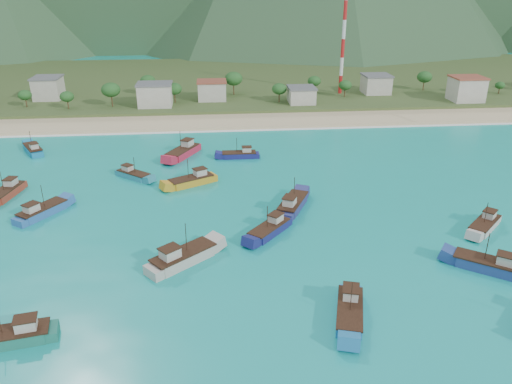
{
  "coord_description": "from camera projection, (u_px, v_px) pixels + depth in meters",
  "views": [
    {
      "loc": [
        -11.6,
        -68.64,
        40.91
      ],
      "look_at": [
        -3.57,
        18.0,
        3.0
      ],
      "focal_mm": 35.0,
      "sensor_mm": 36.0,
      "label": 1
    }
  ],
  "objects": [
    {
      "name": "boat_24",
      "position": [
        270.0,
        230.0,
        85.71
      ],
      "size": [
        8.79,
        9.52,
        5.92
      ],
      "rotation": [
        0.0,
        0.0,
        2.43
      ],
      "color": "navy",
      "rests_on": "ground"
    },
    {
      "name": "boat_25",
      "position": [
        240.0,
        155.0,
        121.49
      ],
      "size": [
        9.24,
        2.8,
        5.45
      ],
      "rotation": [
        0.0,
        0.0,
        1.56
      ],
      "color": "navy",
      "rests_on": "ground"
    },
    {
      "name": "boat_18",
      "position": [
        350.0,
        312.0,
        64.68
      ],
      "size": [
        5.99,
        11.12,
        6.3
      ],
      "rotation": [
        0.0,
        0.0,
        2.86
      ],
      "color": "#1F71AE",
      "rests_on": "ground"
    },
    {
      "name": "ground",
      "position": [
        288.0,
        253.0,
        79.98
      ],
      "size": [
        600.0,
        600.0,
        0.0
      ],
      "primitive_type": "plane",
      "color": "#0C898D",
      "rests_on": "ground"
    },
    {
      "name": "boat_5",
      "position": [
        182.0,
        258.0,
        76.76
      ],
      "size": [
        11.34,
        10.27,
        7.0
      ],
      "rotation": [
        0.0,
        0.0,
        5.41
      ],
      "color": "#B0AB9F",
      "rests_on": "ground"
    },
    {
      "name": "beach",
      "position": [
        249.0,
        121.0,
        152.1
      ],
      "size": [
        400.0,
        18.0,
        1.2
      ],
      "primitive_type": "cube",
      "color": "beige",
      "rests_on": "ground"
    },
    {
      "name": "boat_7",
      "position": [
        42.0,
        212.0,
        92.13
      ],
      "size": [
        8.48,
        10.37,
        6.18
      ],
      "rotation": [
        0.0,
        0.0,
        5.68
      ],
      "color": "#295FA5",
      "rests_on": "ground"
    },
    {
      "name": "boat_4",
      "position": [
        192.0,
        181.0,
        105.85
      ],
      "size": [
        10.83,
        7.84,
        6.28
      ],
      "rotation": [
        0.0,
        0.0,
        2.07
      ],
      "color": "#C68D1E",
      "rests_on": "ground"
    },
    {
      "name": "boat_19",
      "position": [
        133.0,
        175.0,
        109.41
      ],
      "size": [
        8.6,
        7.79,
        5.31
      ],
      "rotation": [
        0.0,
        0.0,
        4.02
      ],
      "color": "teal",
      "rests_on": "ground"
    },
    {
      "name": "surf_line",
      "position": [
        252.0,
        130.0,
        143.43
      ],
      "size": [
        400.0,
        2.5,
        0.08
      ],
      "primitive_type": "cube",
      "color": "white",
      "rests_on": "ground"
    },
    {
      "name": "land",
      "position": [
        238.0,
        82.0,
        207.78
      ],
      "size": [
        400.0,
        110.0,
        2.4
      ],
      "primitive_type": "cube",
      "color": "#385123",
      "rests_on": "ground"
    },
    {
      "name": "boat_11",
      "position": [
        292.0,
        205.0,
        94.61
      ],
      "size": [
        7.86,
        11.53,
        6.62
      ],
      "rotation": [
        0.0,
        0.0,
        5.83
      ],
      "color": "navy",
      "rests_on": "ground"
    },
    {
      "name": "village",
      "position": [
        261.0,
        90.0,
        170.1
      ],
      "size": [
        214.58,
        26.49,
        7.64
      ],
      "color": "beige",
      "rests_on": "ground"
    },
    {
      "name": "boat_12",
      "position": [
        183.0,
        152.0,
        122.54
      ],
      "size": [
        8.75,
        12.13,
        7.03
      ],
      "rotation": [
        0.0,
        0.0,
        2.65
      ],
      "color": "#BB213C",
      "rests_on": "ground"
    },
    {
      "name": "boat_1",
      "position": [
        489.0,
        266.0,
        74.9
      ],
      "size": [
        10.78,
        9.14,
        6.5
      ],
      "rotation": [
        0.0,
        0.0,
        0.94
      ],
      "color": "navy",
      "rests_on": "ground"
    },
    {
      "name": "boat_22",
      "position": [
        485.0,
        225.0,
        87.32
      ],
      "size": [
        8.99,
        8.83,
        5.75
      ],
      "rotation": [
        0.0,
        0.0,
        2.34
      ],
      "color": "beige",
      "rests_on": "ground"
    },
    {
      "name": "boat_15",
      "position": [
        11.0,
        338.0,
        60.18
      ],
      "size": [
        10.89,
        4.98,
        6.2
      ],
      "rotation": [
        0.0,
        0.0,
        1.76
      ],
      "color": "#1C6D5B",
      "rests_on": "ground"
    },
    {
      "name": "boat_10",
      "position": [
        7.0,
        193.0,
        100.27
      ],
      "size": [
        4.95,
        10.68,
        6.08
      ],
      "rotation": [
        0.0,
        0.0,
        2.95
      ],
      "color": "#9A3623",
      "rests_on": "ground"
    },
    {
      "name": "vegetation",
      "position": [
        218.0,
        89.0,
        171.51
      ],
      "size": [
        270.18,
        25.55,
        8.36
      ],
      "color": "#235623",
      "rests_on": "ground"
    },
    {
      "name": "radio_tower",
      "position": [
        343.0,
        39.0,
        173.36
      ],
      "size": [
        1.2,
        1.2,
        37.88
      ],
      "color": "red",
      "rests_on": "ground"
    },
    {
      "name": "boat_20",
      "position": [
        33.0,
        150.0,
        125.06
      ],
      "size": [
        7.38,
        9.97,
        5.8
      ],
      "rotation": [
        0.0,
        0.0,
        0.52
      ],
      "color": "#1275A6",
      "rests_on": "ground"
    }
  ]
}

